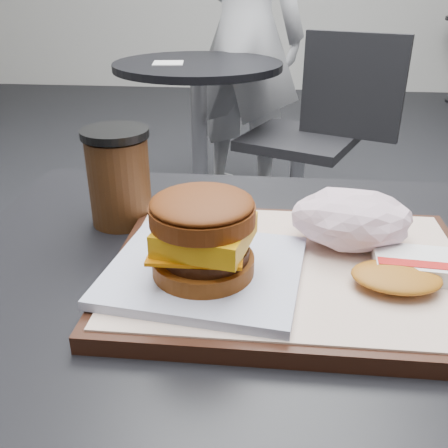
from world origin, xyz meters
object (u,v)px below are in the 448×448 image
neighbor_table (199,110)px  patron (245,33)px  coffee_cup (119,177)px  crumpled_wrapper (352,219)px  serving_tray (292,271)px  hash_brown (409,270)px  breakfast_sandwich (204,244)px  neighbor_chair (317,128)px  customer_table (286,402)px

neighbor_table → patron: 0.54m
coffee_cup → patron: size_ratio=0.08×
crumpled_wrapper → patron: 2.06m
serving_tray → hash_brown: size_ratio=3.14×
coffee_cup → patron: patron is taller
breakfast_sandwich → neighbor_table: (-0.26, 1.70, -0.28)m
serving_tray → coffee_cup: (-0.22, 0.12, 0.05)m
neighbor_chair → customer_table: bearing=-95.5°
crumpled_wrapper → neighbor_table: (-0.41, 1.60, -0.27)m
customer_table → coffee_cup: (-0.22, 0.11, 0.25)m
breakfast_sandwich → customer_table: bearing=26.0°
neighbor_table → customer_table: bearing=-78.0°
customer_table → neighbor_chair: (0.15, 1.55, -0.07)m
breakfast_sandwich → coffee_cup: bearing=129.3°
serving_tray → neighbor_table: bearing=101.8°
hash_brown → neighbor_chair: (0.04, 1.58, -0.29)m
customer_table → crumpled_wrapper: 0.25m
patron → neighbor_table: bearing=94.4°
crumpled_wrapper → neighbor_table: size_ratio=0.18×
coffee_cup → neighbor_table: size_ratio=0.17×
neighbor_table → coffee_cup: bearing=-85.3°
hash_brown → neighbor_chair: 1.61m
breakfast_sandwich → neighbor_chair: (0.24, 1.60, -0.32)m
serving_tray → crumpled_wrapper: crumpled_wrapper is taller
serving_tray → breakfast_sandwich: (-0.09, -0.04, 0.05)m
customer_table → hash_brown: bearing=-13.5°
coffee_cup → patron: bearing=88.9°
neighbor_chair → patron: 0.70m
hash_brown → coffee_cup: size_ratio=0.97×
hash_brown → coffee_cup: (-0.33, 0.14, 0.03)m
breakfast_sandwich → neighbor_table: breakfast_sandwich is taller
customer_table → breakfast_sandwich: 0.27m
breakfast_sandwich → neighbor_chair: size_ratio=0.24×
serving_tray → patron: bearing=94.9°
breakfast_sandwich → hash_brown: 0.21m
serving_tray → patron: size_ratio=0.23×
breakfast_sandwich → coffee_cup: (-0.13, 0.16, 0.00)m
customer_table → coffee_cup: size_ratio=6.41×
hash_brown → patron: 2.14m
customer_table → crumpled_wrapper: crumpled_wrapper is taller
neighbor_table → patron: size_ratio=0.46×
serving_tray → crumpled_wrapper: size_ratio=2.86×
hash_brown → crumpled_wrapper: (-0.05, 0.07, 0.02)m
coffee_cup → patron: 1.98m
neighbor_table → serving_tray: bearing=-78.2°
customer_table → patron: bearing=95.1°
patron → crumpled_wrapper: bearing=121.9°
breakfast_sandwich → neighbor_table: size_ratio=0.28×
hash_brown → neighbor_chair: size_ratio=0.14×
breakfast_sandwich → neighbor_chair: breakfast_sandwich is taller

